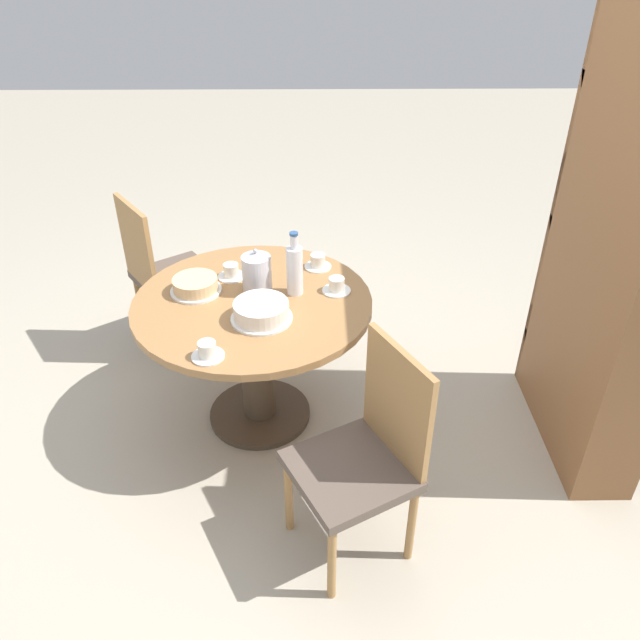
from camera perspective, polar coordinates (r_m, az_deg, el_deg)
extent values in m
plane|color=#B2A893|center=(3.32, -5.47, -8.63)|extent=(14.00, 14.00, 0.00)
cylinder|color=#473828|center=(3.31, -5.49, -8.44)|extent=(0.52, 0.52, 0.03)
cylinder|color=#473828|center=(3.09, -5.82, -3.80)|extent=(0.16, 0.16, 0.64)
cylinder|color=#9E7042|center=(2.90, -6.20, 1.53)|extent=(1.11, 1.11, 0.04)
cylinder|color=#A87A47|center=(3.77, -8.98, 0.67)|extent=(0.03, 0.03, 0.40)
cylinder|color=#A87A47|center=(4.05, -11.43, 2.90)|extent=(0.03, 0.03, 0.40)
cylinder|color=#A87A47|center=(3.65, -13.92, -1.16)|extent=(0.03, 0.03, 0.40)
cylinder|color=#A87A47|center=(3.94, -16.09, 1.26)|extent=(0.03, 0.03, 0.40)
cube|color=brown|center=(3.73, -13.03, 3.84)|extent=(0.59, 0.59, 0.04)
cube|color=#A87A47|center=(3.55, -16.42, 6.53)|extent=(0.34, 0.25, 0.48)
cylinder|color=#A87A47|center=(2.67, -2.89, -15.73)|extent=(0.03, 0.03, 0.40)
cylinder|color=#A87A47|center=(2.47, 1.09, -21.31)|extent=(0.03, 0.03, 0.40)
cylinder|color=#A87A47|center=(2.79, 3.93, -13.02)|extent=(0.03, 0.03, 0.40)
cylinder|color=#A87A47|center=(2.60, 8.36, -17.98)|extent=(0.03, 0.03, 0.40)
cube|color=brown|center=(2.45, 2.76, -13.62)|extent=(0.57, 0.57, 0.04)
cube|color=#A87A47|center=(2.35, 7.08, -7.49)|extent=(0.36, 0.21, 0.48)
cube|color=brown|center=(3.27, 22.71, 8.87)|extent=(0.04, 0.28, 1.98)
cube|color=brown|center=(2.86, 23.19, 5.30)|extent=(0.90, 0.02, 1.98)
cube|color=brown|center=(3.44, 21.63, -9.12)|extent=(0.83, 0.27, 0.04)
cube|color=brown|center=(3.21, 23.01, -4.11)|extent=(0.83, 0.27, 0.04)
cube|color=brown|center=(3.01, 24.65, 1.91)|extent=(0.83, 0.27, 0.04)
cube|color=brown|center=(2.84, 26.52, 8.72)|extent=(0.83, 0.27, 0.04)
cube|color=black|center=(3.16, 23.56, -9.99)|extent=(0.31, 0.21, 0.31)
cube|color=black|center=(3.52, 20.62, -4.30)|extent=(0.31, 0.21, 0.29)
cube|color=#28703D|center=(2.96, 24.92, -4.62)|extent=(0.36, 0.21, 0.26)
cube|color=teal|center=(3.30, 21.98, 0.43)|extent=(0.36, 0.21, 0.26)
cube|color=gold|center=(2.72, 27.17, 1.89)|extent=(0.30, 0.21, 0.29)
cube|color=black|center=(3.14, 23.39, 7.08)|extent=(0.30, 0.21, 0.30)
cube|color=#234793|center=(2.98, 25.21, 13.03)|extent=(0.37, 0.21, 0.24)
cylinder|color=silver|center=(2.92, -5.80, 4.20)|extent=(0.14, 0.14, 0.18)
cone|color=silver|center=(2.87, -5.91, 5.94)|extent=(0.12, 0.12, 0.02)
sphere|color=silver|center=(2.86, -5.93, 6.30)|extent=(0.02, 0.02, 0.02)
cylinder|color=silver|center=(2.87, -2.33, 4.49)|extent=(0.08, 0.08, 0.23)
cylinder|color=silver|center=(2.80, -2.40, 7.16)|extent=(0.03, 0.03, 0.07)
cylinder|color=#2D5184|center=(2.79, -2.42, 7.88)|extent=(0.04, 0.04, 0.01)
cylinder|color=white|center=(2.75, -5.35, 0.16)|extent=(0.27, 0.27, 0.01)
cylinder|color=silver|center=(2.72, -5.40, 0.91)|extent=(0.24, 0.24, 0.07)
cylinder|color=white|center=(2.99, -11.26, 2.65)|extent=(0.24, 0.24, 0.01)
cylinder|color=#DBB784|center=(2.97, -11.33, 3.24)|extent=(0.21, 0.21, 0.06)
cylinder|color=white|center=(2.94, 1.51, 2.71)|extent=(0.13, 0.13, 0.01)
cylinder|color=silver|center=(2.92, 1.52, 3.30)|extent=(0.07, 0.07, 0.06)
cylinder|color=white|center=(3.09, -8.08, 3.96)|extent=(0.13, 0.13, 0.01)
cylinder|color=silver|center=(3.07, -8.13, 4.54)|extent=(0.07, 0.07, 0.06)
cylinder|color=white|center=(2.55, -10.20, -3.28)|extent=(0.13, 0.13, 0.01)
cylinder|color=silver|center=(2.53, -10.28, -2.63)|extent=(0.07, 0.07, 0.06)
cylinder|color=white|center=(3.14, -0.20, 4.90)|extent=(0.13, 0.13, 0.01)
cylinder|color=silver|center=(3.13, -0.20, 5.47)|extent=(0.07, 0.07, 0.06)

